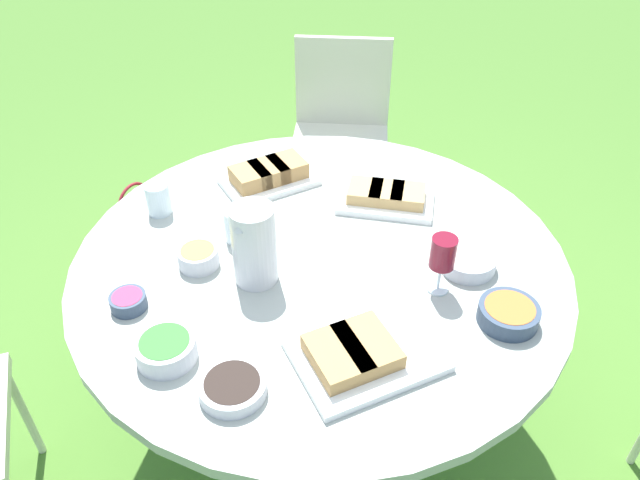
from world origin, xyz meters
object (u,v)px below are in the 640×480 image
water_pitcher (254,245)px  wine_glass (443,255)px  dining_table (320,283)px  chair_near_left (341,123)px  handbag (139,227)px

water_pitcher → wine_glass: water_pitcher is taller
dining_table → water_pitcher: 0.30m
water_pitcher → chair_near_left: bearing=-161.9°
dining_table → handbag: dining_table is taller
dining_table → wine_glass: 0.41m
chair_near_left → wine_glass: 1.43m
water_pitcher → wine_glass: bearing=114.5°
chair_near_left → handbag: 1.06m
dining_table → water_pitcher: water_pitcher is taller
chair_near_left → water_pitcher: 1.40m
chair_near_left → wine_glass: size_ratio=5.17×
handbag → dining_table: bearing=71.3°
dining_table → wine_glass: (-0.04, 0.34, 0.22)m
chair_near_left → wine_glass: (1.08, 0.87, 0.35)m
water_pitcher → handbag: bearing=-117.5°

